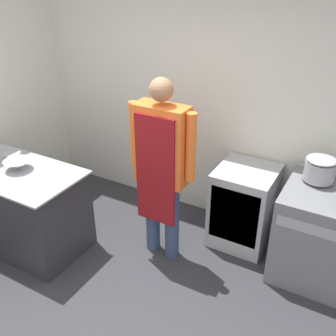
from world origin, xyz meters
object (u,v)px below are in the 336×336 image
Objects in this scene: stove at (328,235)px; stock_pot at (320,168)px; mixing_bowl at (18,165)px; person_cook at (161,161)px; fridge_unit at (244,206)px.

stove is 0.63m from stock_pot.
mixing_bowl is at bearing -160.23° from stove.
person_cook is at bearing -154.45° from stock_pot.
person_cook is (-1.48, -0.48, 0.60)m from stove.
mixing_bowl is 2.84m from stock_pot.
mixing_bowl is at bearing -150.05° from fridge_unit.
stock_pot reaches higher than fridge_unit.
stock_pot is at bearing 25.55° from person_cook.
fridge_unit is at bearing 43.02° from person_cook.
stock_pot is at bearing 2.01° from fridge_unit.
mixing_bowl is (-1.31, -0.53, -0.13)m from person_cook.
stove is at bearing -35.32° from stock_pot.
mixing_bowl is at bearing -158.04° from person_cook.
person_cook is 1.42m from mixing_bowl.
stove is 0.86m from fridge_unit.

